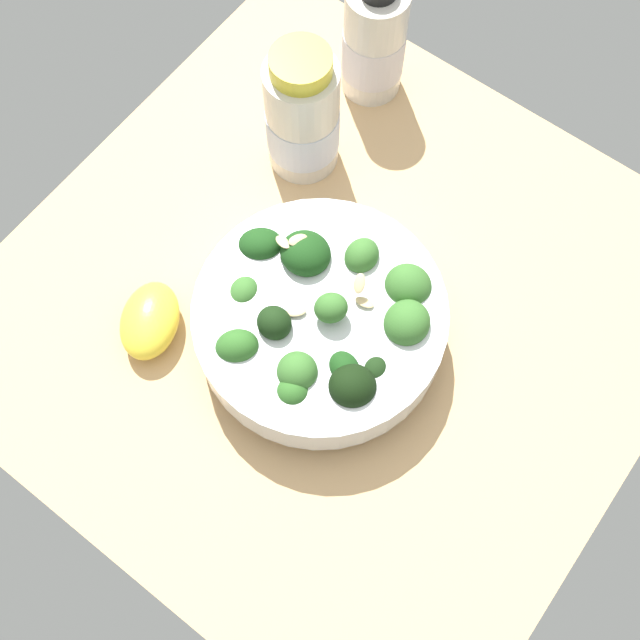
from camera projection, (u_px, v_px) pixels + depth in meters
ground_plane at (335, 313)px, 79.52cm from camera, size 61.15×61.15×4.39cm
bowl_of_broccoli at (321, 320)px, 72.37cm from camera, size 22.78×22.78×9.78cm
lemon_wedge at (150, 321)px, 74.71cm from camera, size 9.38×8.36×3.93cm
bottle_tall at (374, 43)px, 81.51cm from camera, size 6.50×6.50×14.46cm
bottle_short at (302, 117)px, 77.76cm from camera, size 7.30×7.30×15.05cm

